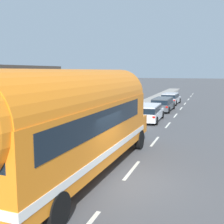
% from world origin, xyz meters
% --- Properties ---
extents(ground_plane, '(300.00, 300.00, 0.00)m').
position_xyz_m(ground_plane, '(0.00, 0.00, 0.00)').
color(ground_plane, '#4C4C4F').
extents(lane_markings, '(3.62, 80.00, 0.01)m').
position_xyz_m(lane_markings, '(-2.46, 12.68, 0.00)').
color(lane_markings, silver).
rests_on(lane_markings, ground).
extents(sidewalk_slab, '(2.25, 90.00, 0.15)m').
position_xyz_m(sidewalk_slab, '(-4.61, 10.00, 0.07)').
color(sidewalk_slab, gray).
rests_on(sidewalk_slab, ground).
extents(painted_bus, '(2.83, 12.72, 4.12)m').
position_xyz_m(painted_bus, '(-1.77, -0.42, 2.30)').
color(painted_bus, orange).
rests_on(painted_bus, ground).
extents(car_lead, '(2.01, 4.72, 1.37)m').
position_xyz_m(car_lead, '(-1.73, 12.89, 0.80)').
color(car_lead, white).
rests_on(car_lead, ground).
extents(car_second, '(1.96, 4.74, 1.37)m').
position_xyz_m(car_second, '(-1.58, 19.18, 0.80)').
color(car_second, '#474C51').
rests_on(car_second, ground).
extents(car_third, '(2.03, 4.60, 1.37)m').
position_xyz_m(car_third, '(-1.62, 25.48, 0.79)').
color(car_third, silver).
rests_on(car_third, ground).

